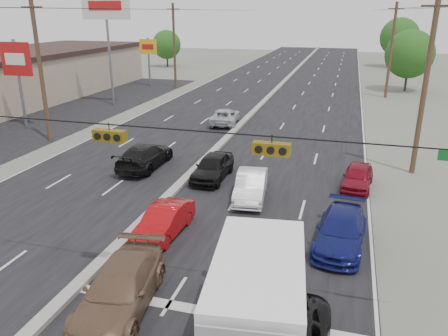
{
  "coord_description": "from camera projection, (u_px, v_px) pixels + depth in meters",
  "views": [
    {
      "loc": [
        8.37,
        -11.44,
        9.02
      ],
      "look_at": [
        3.2,
        6.83,
        2.2
      ],
      "focal_mm": 35.0,
      "sensor_mm": 36.0,
      "label": 1
    }
  ],
  "objects": [
    {
      "name": "pole_sign_billboard",
      "position": [
        106.0,
        13.0,
        41.62
      ],
      "size": [
        5.0,
        0.25,
        11.0
      ],
      "color": "slate",
      "rests_on": "ground"
    },
    {
      "name": "tan_sedan",
      "position": [
        120.0,
        289.0,
        13.86
      ],
      "size": [
        2.64,
        5.13,
        1.42
      ],
      "primitive_type": "imported",
      "rotation": [
        0.0,
        0.0,
        0.14
      ],
      "color": "brown",
      "rests_on": "ground"
    },
    {
      "name": "utility_pole_left_c",
      "position": [
        174.0,
        46.0,
        53.25
      ],
      "size": [
        1.6,
        0.3,
        10.0
      ],
      "color": "#422D1E",
      "rests_on": "ground"
    },
    {
      "name": "queue_car_a",
      "position": [
        213.0,
        167.0,
        24.75
      ],
      "size": [
        1.76,
        4.19,
        1.42
      ],
      "primitive_type": "imported",
      "rotation": [
        0.0,
        0.0,
        -0.02
      ],
      "color": "black",
      "rests_on": "ground"
    },
    {
      "name": "road_surface",
      "position": [
        257.0,
        109.0,
        42.72
      ],
      "size": [
        20.0,
        160.0,
        0.02
      ],
      "primitive_type": "cube",
      "color": "black",
      "rests_on": "ground"
    },
    {
      "name": "oncoming_far",
      "position": [
        225.0,
        117.0,
        36.9
      ],
      "size": [
        2.75,
        4.9,
        1.29
      ],
      "primitive_type": "imported",
      "rotation": [
        0.0,
        0.0,
        3.28
      ],
      "color": "#B7BBBF",
      "rests_on": "ground"
    },
    {
      "name": "pole_sign_mid",
      "position": [
        17.0,
        64.0,
        34.47
      ],
      "size": [
        2.6,
        0.25,
        7.0
      ],
      "color": "slate",
      "rests_on": "ground"
    },
    {
      "name": "pole_sign_far",
      "position": [
        148.0,
        51.0,
        54.38
      ],
      "size": [
        2.2,
        0.25,
        6.0
      ],
      "color": "slate",
      "rests_on": "ground"
    },
    {
      "name": "box_truck",
      "position": [
        259.0,
        296.0,
        11.98
      ],
      "size": [
        2.95,
        6.57,
        3.22
      ],
      "rotation": [
        0.0,
        0.0,
        0.12
      ],
      "color": "black",
      "rests_on": "ground"
    },
    {
      "name": "center_median",
      "position": [
        257.0,
        108.0,
        42.68
      ],
      "size": [
        0.5,
        160.0,
        0.2
      ],
      "primitive_type": "cube",
      "color": "gray",
      "rests_on": "ground"
    },
    {
      "name": "utility_pole_left_b",
      "position": [
        41.0,
        71.0,
        30.61
      ],
      "size": [
        1.6,
        0.3,
        10.0
      ],
      "color": "#422D1E",
      "rests_on": "ground"
    },
    {
      "name": "oncoming_near",
      "position": [
        145.0,
        156.0,
        26.56
      ],
      "size": [
        2.05,
        5.03,
        1.46
      ],
      "primitive_type": "imported",
      "rotation": [
        0.0,
        0.0,
        3.14
      ],
      "color": "black",
      "rests_on": "ground"
    },
    {
      "name": "red_sedan",
      "position": [
        164.0,
        222.0,
        18.46
      ],
      "size": [
        1.51,
        3.91,
        1.27
      ],
      "primitive_type": "imported",
      "rotation": [
        0.0,
        0.0,
        -0.04
      ],
      "color": "#AC0A0E",
      "rests_on": "ground"
    },
    {
      "name": "queue_car_b",
      "position": [
        251.0,
        186.0,
        22.15
      ],
      "size": [
        1.91,
        4.27,
        1.36
      ],
      "primitive_type": "imported",
      "rotation": [
        0.0,
        0.0,
        0.12
      ],
      "color": "white",
      "rests_on": "ground"
    },
    {
      "name": "ground",
      "position": [
        86.0,
        280.0,
        15.55
      ],
      "size": [
        200.0,
        200.0,
        0.0
      ],
      "primitive_type": "plane",
      "color": "#606356",
      "rests_on": "ground"
    },
    {
      "name": "tree_left_far",
      "position": [
        167.0,
        45.0,
        74.26
      ],
      "size": [
        4.8,
        4.8,
        6.12
      ],
      "color": "#382619",
      "rests_on": "ground"
    },
    {
      "name": "traffic_signals",
      "position": [
        107.0,
        134.0,
        13.33
      ],
      "size": [
        25.0,
        0.3,
        0.54
      ],
      "color": "black",
      "rests_on": "ground"
    },
    {
      "name": "tree_right_mid",
      "position": [
        410.0,
        54.0,
        50.99
      ],
      "size": [
        5.6,
        5.6,
        7.14
      ],
      "color": "#382619",
      "rests_on": "ground"
    },
    {
      "name": "tree_right_far",
      "position": [
        400.0,
        37.0,
        73.17
      ],
      "size": [
        6.4,
        6.4,
        8.16
      ],
      "color": "#382619",
      "rests_on": "ground"
    },
    {
      "name": "utility_pole_right_c",
      "position": [
        391.0,
        50.0,
        46.84
      ],
      "size": [
        1.6,
        0.3,
        10.0
      ],
      "color": "#422D1E",
      "rests_on": "ground"
    },
    {
      "name": "queue_car_e",
      "position": [
        358.0,
        177.0,
        23.45
      ],
      "size": [
        1.87,
        3.83,
        1.26
      ],
      "primitive_type": "imported",
      "rotation": [
        0.0,
        0.0,
        -0.11
      ],
      "color": "maroon",
      "rests_on": "ground"
    },
    {
      "name": "utility_pole_right_b",
      "position": [
        425.0,
        86.0,
        24.21
      ],
      "size": [
        1.6,
        0.3,
        10.0
      ],
      "color": "#422D1E",
      "rests_on": "ground"
    },
    {
      "name": "queue_car_d",
      "position": [
        341.0,
        231.0,
        17.62
      ],
      "size": [
        2.22,
        4.7,
        1.32
      ],
      "primitive_type": "imported",
      "rotation": [
        0.0,
        0.0,
        -0.08
      ],
      "color": "navy",
      "rests_on": "ground"
    },
    {
      "name": "parking_lot",
      "position": [
        76.0,
        110.0,
        42.54
      ],
      "size": [
        10.0,
        42.0,
        0.02
      ],
      "primitive_type": "cube",
      "color": "black",
      "rests_on": "ground"
    }
  ]
}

